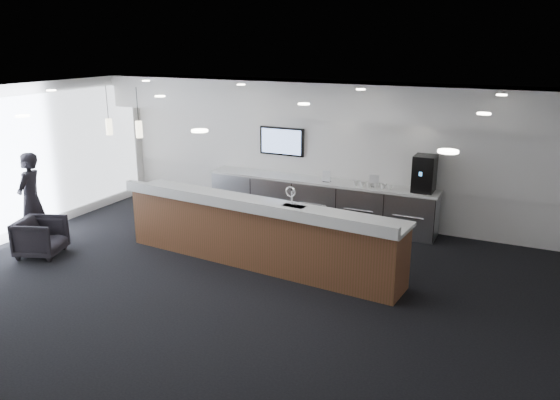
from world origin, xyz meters
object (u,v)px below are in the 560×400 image
at_px(service_counter, 258,233).
at_px(armchair, 41,237).
at_px(coffee_machine, 424,174).
at_px(lounge_guest, 31,199).

relative_size(service_counter, armchair, 6.97).
distance_m(coffee_machine, lounge_guest, 7.58).
bearing_deg(armchair, service_counter, -90.32).
relative_size(coffee_machine, armchair, 0.93).
height_order(service_counter, armchair, service_counter).
distance_m(service_counter, armchair, 4.01).
xyz_separation_m(armchair, lounge_guest, (-0.63, 0.40, 0.54)).
distance_m(service_counter, coffee_machine, 3.54).
height_order(coffee_machine, lounge_guest, lounge_guest).
bearing_deg(service_counter, armchair, -155.13).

